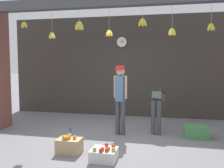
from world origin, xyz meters
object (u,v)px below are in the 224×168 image
object	(u,v)px
fruit_crate_oranges	(69,145)
water_bottle	(71,135)
fruit_crate_apples	(104,154)
worker_stooping	(158,104)
produce_box_green	(196,132)
wall_clock	(122,42)
shopkeeper	(120,95)

from	to	relation	value
fruit_crate_oranges	water_bottle	xyz separation A→B (m)	(-0.27, 0.75, -0.03)
fruit_crate_oranges	fruit_crate_apples	bearing A→B (deg)	-16.05
worker_stooping	produce_box_green	size ratio (longest dim) A/B	1.95
produce_box_green	wall_clock	size ratio (longest dim) A/B	1.63
shopkeeper	wall_clock	world-z (taller)	wall_clock
fruit_crate_apples	water_bottle	distance (m)	1.41
fruit_crate_oranges	produce_box_green	xyz separation A→B (m)	(2.50, 1.58, -0.02)
shopkeeper	water_bottle	world-z (taller)	shopkeeper
wall_clock	fruit_crate_apples	bearing A→B (deg)	-84.42
shopkeeper	fruit_crate_apples	xyz separation A→B (m)	(0.01, -1.64, -0.86)
produce_box_green	shopkeeper	bearing A→B (deg)	-174.85
fruit_crate_oranges	produce_box_green	size ratio (longest dim) A/B	0.84
worker_stooping	produce_box_green	world-z (taller)	worker_stooping
worker_stooping	water_bottle	distance (m)	2.26
produce_box_green	wall_clock	bearing A→B (deg)	137.28
fruit_crate_apples	water_bottle	xyz separation A→B (m)	(-1.02, 0.97, 0.02)
fruit_crate_oranges	wall_clock	size ratio (longest dim) A/B	1.37
shopkeeper	fruit_crate_apples	world-z (taller)	shopkeeper
produce_box_green	fruit_crate_oranges	bearing A→B (deg)	-147.69
worker_stooping	fruit_crate_oranges	xyz separation A→B (m)	(-1.61, -1.85, -0.56)
fruit_crate_apples	wall_clock	bearing A→B (deg)	95.58
water_bottle	fruit_crate_oranges	bearing A→B (deg)	-69.99
shopkeeper	produce_box_green	xyz separation A→B (m)	(1.77, 0.16, -0.84)
worker_stooping	water_bottle	world-z (taller)	worker_stooping
shopkeeper	produce_box_green	world-z (taller)	shopkeeper
shopkeeper	water_bottle	bearing A→B (deg)	47.45
wall_clock	worker_stooping	bearing A→B (deg)	-54.07
fruit_crate_oranges	worker_stooping	bearing A→B (deg)	48.92
shopkeeper	water_bottle	xyz separation A→B (m)	(-1.01, -0.67, -0.85)
fruit_crate_oranges	fruit_crate_apples	size ratio (longest dim) A/B	1.01
worker_stooping	water_bottle	size ratio (longest dim) A/B	3.86
fruit_crate_apples	wall_clock	xyz separation A→B (m)	(-0.37, 3.76, 2.28)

